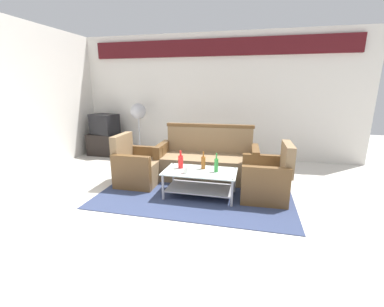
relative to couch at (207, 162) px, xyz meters
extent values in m
plane|color=beige|center=(-0.08, -1.46, -0.32)|extent=(14.00, 14.00, 0.00)
cube|color=silver|center=(-0.08, 1.60, 1.08)|extent=(6.52, 0.12, 2.80)
cube|color=#4C1419|center=(-0.08, 1.51, 2.15)|extent=(5.76, 0.08, 0.36)
cube|color=#2D3856|center=(-0.06, -0.63, -0.31)|extent=(2.97, 2.05, 0.01)
cube|color=#7F6647|center=(0.00, -0.05, -0.10)|extent=(1.62, 0.76, 0.42)
cube|color=#7F6647|center=(-0.01, 0.27, 0.35)|extent=(1.60, 0.20, 0.48)
cube|color=brown|center=(0.84, -0.02, 0.00)|extent=(0.14, 0.70, 0.62)
cube|color=brown|center=(-0.84, -0.08, 0.00)|extent=(0.14, 0.70, 0.62)
cube|color=brown|center=(-0.01, 0.27, 0.62)|extent=(1.64, 0.16, 0.06)
cube|color=#7F6647|center=(-1.09, -0.53, -0.11)|extent=(0.66, 0.60, 0.40)
cube|color=#7F6647|center=(-1.40, -0.53, 0.32)|extent=(0.12, 0.60, 0.45)
cube|color=brown|center=(-1.09, -0.20, -0.02)|extent=(0.66, 0.10, 0.58)
cube|color=brown|center=(-1.09, -0.86, -0.02)|extent=(0.66, 0.10, 0.58)
cube|color=#7F6647|center=(0.98, -0.65, -0.11)|extent=(0.68, 0.62, 0.40)
cube|color=#7F6647|center=(1.29, -0.64, 0.32)|extent=(0.14, 0.60, 0.45)
cube|color=brown|center=(0.99, -0.98, -0.02)|extent=(0.66, 0.12, 0.58)
cube|color=brown|center=(0.97, -0.32, -0.02)|extent=(0.66, 0.12, 0.58)
cube|color=silver|center=(0.03, -0.83, 0.09)|extent=(1.10, 0.60, 0.02)
cube|color=#9E9EA5|center=(0.03, -0.83, -0.19)|extent=(1.00, 0.52, 0.02)
cylinder|color=#9E9EA5|center=(-0.48, -0.57, -0.11)|extent=(0.04, 0.04, 0.40)
cylinder|color=#9E9EA5|center=(0.54, -0.57, -0.11)|extent=(0.04, 0.04, 0.40)
cylinder|color=#9E9EA5|center=(-0.48, -1.09, -0.11)|extent=(0.04, 0.04, 0.40)
cylinder|color=#9E9EA5|center=(0.54, -1.09, -0.11)|extent=(0.04, 0.04, 0.40)
cylinder|color=brown|center=(0.06, -0.71, 0.19)|extent=(0.07, 0.07, 0.19)
cylinder|color=brown|center=(0.06, -0.71, 0.33)|extent=(0.02, 0.02, 0.08)
cylinder|color=red|center=(-0.29, -0.76, 0.19)|extent=(0.08, 0.08, 0.20)
cylinder|color=red|center=(-0.29, -0.76, 0.33)|extent=(0.03, 0.03, 0.08)
cylinder|color=#2D8C38|center=(0.28, -0.81, 0.20)|extent=(0.06, 0.06, 0.20)
cylinder|color=#2D8C38|center=(0.28, -0.81, 0.34)|extent=(0.02, 0.02, 0.09)
cylinder|color=silver|center=(-0.15, -0.97, 0.14)|extent=(0.08, 0.08, 0.10)
cube|color=black|center=(-2.72, 1.09, -0.06)|extent=(0.80, 0.50, 0.52)
cube|color=black|center=(-2.72, 1.09, 0.44)|extent=(0.69, 0.57, 0.48)
cube|color=black|center=(-2.67, 1.30, 0.44)|extent=(0.50, 0.13, 0.36)
cylinder|color=#2D2D33|center=(-1.85, 1.14, -0.30)|extent=(0.32, 0.32, 0.03)
cylinder|color=#B2B2B7|center=(-1.85, 1.14, 0.19)|extent=(0.03, 0.03, 0.95)
sphere|color=#B2B2B7|center=(-1.85, 1.14, 0.77)|extent=(0.36, 0.36, 0.36)
camera|label=1|loc=(0.76, -4.46, 1.35)|focal=24.08mm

